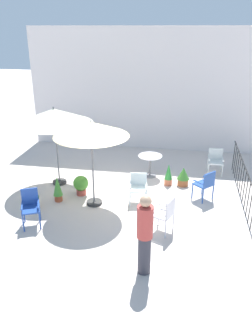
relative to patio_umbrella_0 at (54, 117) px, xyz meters
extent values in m
plane|color=beige|center=(2.27, -0.71, -2.19)|extent=(60.00, 60.00, 0.00)
cube|color=silver|center=(2.27, 4.04, 0.16)|extent=(9.43, 0.30, 4.70)
cube|color=black|center=(5.60, -0.71, -1.19)|extent=(0.03, 6.03, 0.03)
cylinder|color=black|center=(5.60, -1.42, -1.69)|extent=(0.02, 0.02, 1.00)
cylinder|color=black|center=(5.60, -1.07, -1.69)|extent=(0.02, 0.02, 1.00)
cylinder|color=black|center=(5.60, -0.71, -1.69)|extent=(0.02, 0.02, 1.00)
cylinder|color=black|center=(5.60, -0.36, -1.69)|extent=(0.02, 0.02, 1.00)
cylinder|color=black|center=(5.60, 0.00, -1.69)|extent=(0.02, 0.02, 1.00)
cylinder|color=black|center=(5.60, 0.35, -1.69)|extent=(0.02, 0.02, 1.00)
cylinder|color=black|center=(5.60, 0.71, -1.69)|extent=(0.02, 0.02, 1.00)
cylinder|color=black|center=(5.60, 1.06, -1.69)|extent=(0.02, 0.02, 1.00)
cylinder|color=black|center=(5.60, 1.42, -1.69)|extent=(0.02, 0.02, 1.00)
cylinder|color=black|center=(5.60, 1.77, -1.69)|extent=(0.02, 0.02, 1.00)
cylinder|color=black|center=(5.60, 2.13, -1.69)|extent=(0.02, 0.02, 1.00)
cylinder|color=#2D2D2D|center=(0.00, 0.00, -2.15)|extent=(0.44, 0.44, 0.08)
cylinder|color=slate|center=(0.00, 0.00, -0.98)|extent=(0.04, 0.04, 2.43)
cone|color=beige|center=(0.00, 0.00, 0.02)|extent=(2.32, 2.32, 0.44)
sphere|color=slate|center=(0.00, 0.00, 0.27)|extent=(0.06, 0.06, 0.06)
cylinder|color=#2D2D2D|center=(1.46, -1.12, -2.15)|extent=(0.44, 0.44, 0.08)
cylinder|color=slate|center=(1.46, -1.12, -0.99)|extent=(0.04, 0.04, 2.39)
cone|color=beige|center=(1.46, -1.12, 0.01)|extent=(2.00, 2.00, 0.37)
sphere|color=slate|center=(1.46, -1.12, 0.23)|extent=(0.06, 0.06, 0.06)
cylinder|color=white|center=(2.79, 1.08, -1.47)|extent=(0.78, 0.78, 0.02)
cylinder|color=slate|center=(2.79, 1.08, -1.84)|extent=(0.06, 0.06, 0.71)
cylinder|color=slate|center=(2.79, 1.08, -2.17)|extent=(0.43, 0.43, 0.03)
cube|color=white|center=(3.45, -2.16, -1.72)|extent=(0.59, 0.60, 0.04)
cube|color=white|center=(3.64, -2.24, -1.48)|extent=(0.21, 0.43, 0.43)
cube|color=white|center=(3.53, -1.96, -1.60)|extent=(0.39, 0.19, 0.03)
cube|color=white|center=(3.37, -2.35, -1.60)|extent=(0.39, 0.19, 0.03)
cylinder|color=white|center=(3.34, -1.88, -1.96)|extent=(0.04, 0.04, 0.45)
cylinder|color=white|center=(3.18, -2.28, -1.96)|extent=(0.04, 0.04, 0.45)
cylinder|color=white|center=(3.72, -2.04, -1.96)|extent=(0.04, 0.04, 0.45)
cylinder|color=white|center=(3.56, -2.44, -1.96)|extent=(0.04, 0.04, 0.45)
cube|color=silver|center=(2.67, -0.83, -1.76)|extent=(0.54, 0.53, 0.04)
cube|color=silver|center=(2.65, -0.62, -1.54)|extent=(0.47, 0.10, 0.39)
cube|color=silver|center=(2.45, -0.86, -1.64)|extent=(0.09, 0.43, 0.03)
cube|color=silver|center=(2.90, -0.81, -1.64)|extent=(0.09, 0.43, 0.03)
cylinder|color=silver|center=(2.48, -1.08, -1.98)|extent=(0.04, 0.04, 0.41)
cylinder|color=silver|center=(2.93, -1.02, -1.98)|extent=(0.04, 0.04, 0.41)
cylinder|color=silver|center=(2.42, -0.65, -1.98)|extent=(0.04, 0.04, 0.41)
cylinder|color=silver|center=(2.87, -0.59, -1.98)|extent=(0.04, 0.04, 0.41)
cube|color=silver|center=(4.96, 1.67, -1.76)|extent=(0.50, 0.50, 0.04)
cube|color=silver|center=(4.95, 1.90, -1.55)|extent=(0.47, 0.05, 0.40)
cube|color=silver|center=(4.73, 1.67, -1.64)|extent=(0.05, 0.44, 0.03)
cube|color=silver|center=(5.18, 1.68, -1.64)|extent=(0.05, 0.44, 0.03)
cylinder|color=silver|center=(4.73, 1.44, -1.99)|extent=(0.04, 0.04, 0.40)
cylinder|color=silver|center=(5.19, 1.45, -1.99)|extent=(0.04, 0.04, 0.40)
cylinder|color=silver|center=(4.72, 1.89, -1.99)|extent=(0.04, 0.04, 0.40)
cylinder|color=silver|center=(5.18, 1.90, -1.99)|extent=(0.04, 0.04, 0.40)
cube|color=#244C9B|center=(4.49, -0.26, -1.72)|extent=(0.64, 0.64, 0.04)
cube|color=#244C9B|center=(4.63, -0.40, -1.50)|extent=(0.34, 0.36, 0.41)
cube|color=#244C9B|center=(4.63, -0.10, -1.60)|extent=(0.31, 0.30, 0.03)
cube|color=#244C9B|center=(4.34, -0.42, -1.60)|extent=(0.31, 0.30, 0.03)
cylinder|color=#244C9B|center=(4.49, 0.03, -1.96)|extent=(0.04, 0.04, 0.45)
cylinder|color=#244C9B|center=(4.19, -0.29, -1.96)|extent=(0.04, 0.04, 0.45)
cylinder|color=#244C9B|center=(4.78, -0.24, -1.96)|extent=(0.04, 0.04, 0.45)
cylinder|color=#244C9B|center=(4.48, -0.56, -1.96)|extent=(0.04, 0.04, 0.45)
cube|color=#24489D|center=(0.22, -2.50, -1.71)|extent=(0.59, 0.62, 0.04)
cube|color=#24489D|center=(0.13, -2.29, -1.47)|extent=(0.39, 0.20, 0.44)
cube|color=#24489D|center=(0.04, -2.58, -1.59)|extent=(0.21, 0.41, 0.03)
cube|color=#24489D|center=(0.40, -2.42, -1.59)|extent=(0.21, 0.41, 0.03)
cylinder|color=#24489D|center=(0.13, -2.78, -1.96)|extent=(0.04, 0.04, 0.46)
cylinder|color=#24489D|center=(0.49, -2.62, -1.96)|extent=(0.04, 0.04, 0.46)
cylinder|color=#24489D|center=(-0.05, -2.37, -1.96)|extent=(0.04, 0.04, 0.46)
cylinder|color=#24489D|center=(0.31, -2.21, -1.96)|extent=(0.04, 0.04, 0.46)
cylinder|color=#A34A2B|center=(0.40, -1.14, -2.09)|extent=(0.22, 0.22, 0.19)
cylinder|color=#382819|center=(0.40, -1.14, -2.01)|extent=(0.20, 0.20, 0.02)
cone|color=#489338|center=(0.40, -1.14, -1.71)|extent=(0.27, 0.27, 0.58)
cylinder|color=#CA6946|center=(3.45, 0.50, -2.09)|extent=(0.24, 0.24, 0.20)
cylinder|color=#382819|center=(3.45, 0.50, -1.99)|extent=(0.21, 0.21, 0.02)
cone|color=#318D38|center=(3.45, 0.50, -1.73)|extent=(0.24, 0.24, 0.50)
cylinder|color=#9E5534|center=(-0.11, -1.57, -2.09)|extent=(0.20, 0.20, 0.19)
cylinder|color=#382819|center=(-0.11, -1.57, -2.00)|extent=(0.18, 0.18, 0.02)
sphere|color=#20541D|center=(-0.11, -1.57, -1.90)|extent=(0.23, 0.23, 0.23)
cylinder|color=#AF483A|center=(0.92, -0.63, -2.10)|extent=(0.29, 0.29, 0.18)
cylinder|color=#382819|center=(0.92, -0.63, -2.02)|extent=(0.25, 0.25, 0.02)
sphere|color=#4D9833|center=(0.92, -0.63, -1.82)|extent=(0.45, 0.45, 0.45)
cylinder|color=#9C542F|center=(3.91, 0.54, -2.08)|extent=(0.33, 0.33, 0.22)
cylinder|color=#382819|center=(3.91, 0.54, -1.97)|extent=(0.29, 0.29, 0.02)
cone|color=#40852F|center=(3.91, 0.54, -1.77)|extent=(0.38, 0.38, 0.38)
cylinder|color=#33333D|center=(3.21, -3.71, -1.76)|extent=(0.26, 0.26, 0.85)
cylinder|color=#B73E39|center=(3.21, -3.71, -1.00)|extent=(0.38, 0.38, 0.67)
sphere|color=tan|center=(3.21, -3.71, -0.55)|extent=(0.23, 0.23, 0.23)
camera|label=1|loc=(3.82, -9.16, 2.44)|focal=35.59mm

